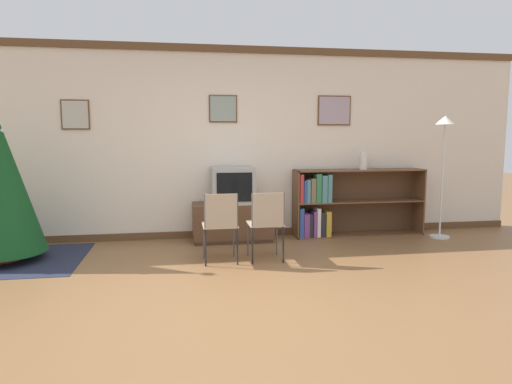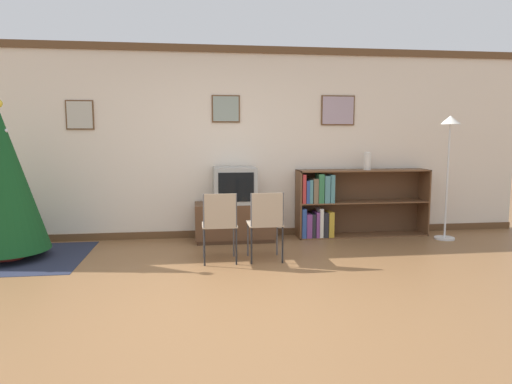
% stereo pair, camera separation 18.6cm
% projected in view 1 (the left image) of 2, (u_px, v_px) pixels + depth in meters
% --- Properties ---
extents(ground_plane, '(24.00, 24.00, 0.00)m').
position_uv_depth(ground_plane, '(242.00, 300.00, 4.09)').
color(ground_plane, brown).
extents(wall_back, '(9.11, 0.11, 2.70)m').
position_uv_depth(wall_back, '(217.00, 143.00, 6.48)').
color(wall_back, silver).
rests_on(wall_back, ground_plane).
extents(area_rug, '(1.78, 1.51, 0.01)m').
position_uv_depth(area_rug, '(4.00, 261.00, 5.34)').
color(area_rug, '#23283D').
rests_on(area_rug, ground_plane).
extents(tv_console, '(1.10, 0.49, 0.53)m').
position_uv_depth(tv_console, '(233.00, 222.00, 6.33)').
color(tv_console, '#412A1A').
rests_on(tv_console, ground_plane).
extents(television, '(0.58, 0.48, 0.50)m').
position_uv_depth(television, '(232.00, 185.00, 6.27)').
color(television, '#9E9E99').
rests_on(television, tv_console).
extents(folding_chair_left, '(0.40, 0.40, 0.82)m').
position_uv_depth(folding_chair_left, '(221.00, 223.00, 5.18)').
color(folding_chair_left, tan).
rests_on(folding_chair_left, ground_plane).
extents(folding_chair_right, '(0.40, 0.40, 0.82)m').
position_uv_depth(folding_chair_right, '(267.00, 222.00, 5.27)').
color(folding_chair_right, tan).
rests_on(folding_chair_right, ground_plane).
extents(bookshelf, '(1.92, 0.36, 0.97)m').
position_uv_depth(bookshelf, '(335.00, 205.00, 6.63)').
color(bookshelf, brown).
rests_on(bookshelf, ground_plane).
extents(vase, '(0.11, 0.11, 0.26)m').
position_uv_depth(vase, '(364.00, 161.00, 6.61)').
color(vase, silver).
rests_on(vase, bookshelf).
extents(standing_lamp, '(0.28, 0.28, 1.73)m').
position_uv_depth(standing_lamp, '(444.00, 145.00, 6.40)').
color(standing_lamp, silver).
rests_on(standing_lamp, ground_plane).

